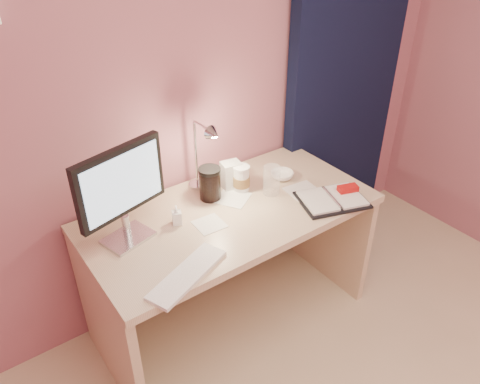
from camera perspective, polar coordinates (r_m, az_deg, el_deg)
room at (r=2.84m, az=11.42°, el=14.17°), size 3.50×3.50×3.50m
desk at (r=2.42m, az=-2.10°, el=-5.76°), size 1.40×0.70×0.73m
monitor at (r=1.96m, az=-14.42°, el=0.51°), size 0.41×0.20×0.45m
keyboard at (r=1.88m, az=-6.42°, el=-9.96°), size 0.40×0.25×0.02m
planner at (r=2.34m, az=11.32°, el=-0.77°), size 0.38×0.33×0.05m
paper_a at (r=2.14m, az=-3.75°, el=-3.93°), size 0.13×0.13×0.00m
paper_b at (r=2.39m, az=7.74°, el=0.09°), size 0.17×0.17×0.00m
paper_c at (r=2.32m, az=-0.90°, el=-0.74°), size 0.21×0.21×0.00m
coffee_cup at (r=2.35m, az=0.18°, el=1.59°), size 0.08×0.08×0.14m
clear_cup at (r=2.33m, az=3.87°, el=1.45°), size 0.08×0.08×0.15m
bowl at (r=2.48m, az=5.15°, el=2.05°), size 0.15×0.15×0.04m
lotion_bottle at (r=2.14m, az=-7.73°, el=-2.78°), size 0.06×0.06×0.10m
dark_jar at (r=2.29m, az=-3.68°, el=0.86°), size 0.11×0.11×0.15m
product_box at (r=2.37m, az=-1.09°, el=2.10°), size 0.11×0.09×0.14m
desk_lamp at (r=2.23m, az=-4.30°, el=4.91°), size 0.09×0.24×0.39m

